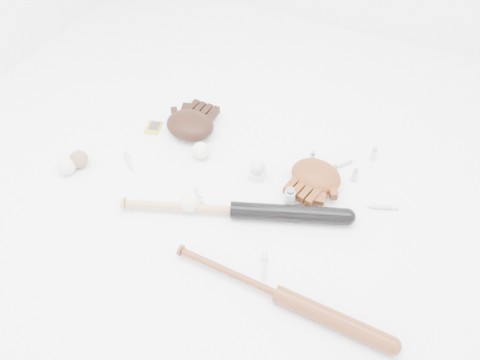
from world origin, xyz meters
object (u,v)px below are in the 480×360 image
at_px(bat_dark, 233,210).
at_px(glove_dark, 190,125).
at_px(pedestal, 257,174).
at_px(bat_wood, 278,294).

height_order(bat_dark, glove_dark, glove_dark).
bearing_deg(pedestal, glove_dark, 162.23).
height_order(glove_dark, pedestal, glove_dark).
xyz_separation_m(bat_wood, glove_dark, (-0.71, 0.64, 0.02)).
xyz_separation_m(bat_dark, glove_dark, (-0.40, 0.37, 0.02)).
distance_m(bat_dark, bat_wood, 0.41).
bearing_deg(bat_dark, pedestal, 69.07).
distance_m(bat_wood, glove_dark, 0.95).
bearing_deg(bat_wood, bat_dark, 140.32).
bearing_deg(bat_dark, glove_dark, 117.16).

